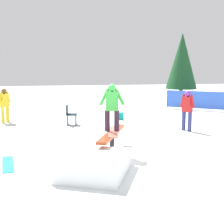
{
  "coord_description": "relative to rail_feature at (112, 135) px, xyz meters",
  "views": [
    {
      "loc": [
        -8.86,
        1.44,
        2.63
      ],
      "look_at": [
        0.0,
        0.0,
        1.25
      ],
      "focal_mm": 50.0,
      "sensor_mm": 36.0,
      "label": 1
    }
  ],
  "objects": [
    {
      "name": "ground_plane",
      "position": [
        0.0,
        0.0,
        -0.55
      ],
      "size": [
        60.0,
        60.0,
        0.0
      ],
      "primitive_type": "plane",
      "color": "white"
    },
    {
      "name": "rail_feature",
      "position": [
        0.0,
        0.0,
        0.0
      ],
      "size": [
        2.4,
        1.21,
        0.65
      ],
      "rotation": [
        0.0,
        0.0,
        -0.39
      ],
      "color": "black",
      "rests_on": "ground"
    },
    {
      "name": "snow_kicker_ramp",
      "position": [
        -1.67,
        0.69,
        -0.32
      ],
      "size": [
        2.24,
        2.08,
        0.46
      ],
      "primitive_type": "cube",
      "rotation": [
        0.0,
        0.0,
        -0.39
      ],
      "color": "white",
      "rests_on": "ground"
    },
    {
      "name": "main_rider_on_rail",
      "position": [
        0.0,
        0.0,
        0.8
      ],
      "size": [
        1.54,
        0.76,
        1.42
      ],
      "rotation": [
        0.0,
        0.0,
        -0.11
      ],
      "color": "#DE6E5C",
      "rests_on": "rail_feature"
    },
    {
      "name": "bystander_red",
      "position": [
        2.68,
        -3.45,
        0.35
      ],
      "size": [
        0.61,
        0.44,
        1.6
      ],
      "rotation": [
        0.0,
        0.0,
        3.71
      ],
      "color": "navy",
      "rests_on": "ground"
    },
    {
      "name": "bystander_yellow",
      "position": [
        5.64,
        3.98,
        0.32
      ],
      "size": [
        0.6,
        0.5,
        1.55
      ],
      "rotation": [
        0.0,
        0.0,
        5.62
      ],
      "color": "yellow",
      "rests_on": "ground"
    },
    {
      "name": "loose_snowboard_cyan",
      "position": [
        -0.58,
        2.89,
        -0.54
      ],
      "size": [
        1.44,
        0.52,
        0.02
      ],
      "primitive_type": "cube",
      "rotation": [
        0.0,
        0.0,
        0.18
      ],
      "color": "#28BDCF",
      "rests_on": "ground"
    },
    {
      "name": "folding_chair",
      "position": [
        4.64,
        1.08,
        -0.14
      ],
      "size": [
        0.5,
        0.5,
        0.88
      ],
      "rotation": [
        0.0,
        0.0,
        6.14
      ],
      "color": "#3F3F44",
      "rests_on": "ground"
    },
    {
      "name": "backpack_on_snow",
      "position": [
        5.59,
        -1.3,
        -0.38
      ],
      "size": [
        0.35,
        0.37,
        0.34
      ],
      "primitive_type": "cube",
      "rotation": [
        0.0,
        0.0,
        0.98
      ],
      "color": "#0C9D95",
      "rests_on": "ground"
    },
    {
      "name": "safety_fence",
      "position": [
        7.37,
        -6.99,
        0.05
      ],
      "size": [
        3.03,
        4.47,
        1.1
      ],
      "rotation": [
        0.0,
        0.0,
        7.26
      ],
      "color": "blue",
      "rests_on": "ground"
    },
    {
      "name": "pine_tree_near",
      "position": [
        10.8,
        -6.4,
        2.27
      ],
      "size": [
        2.04,
        2.04,
        4.64
      ],
      "color": "#4C331E",
      "rests_on": "ground"
    }
  ]
}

